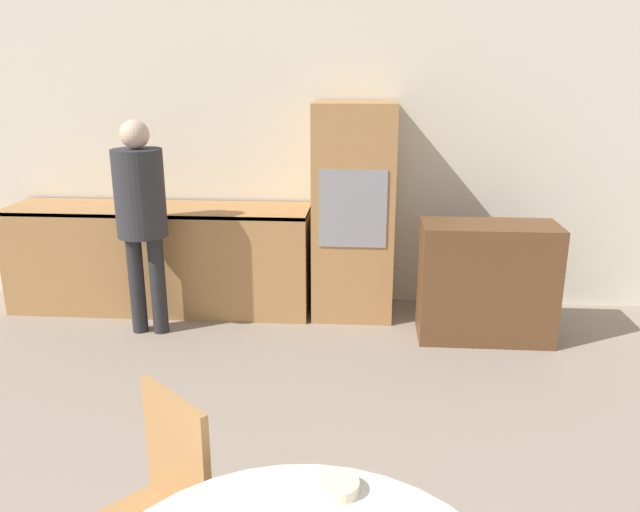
{
  "coord_description": "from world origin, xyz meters",
  "views": [
    {
      "loc": [
        0.25,
        0.15,
        1.98
      ],
      "look_at": [
        0.03,
        3.01,
        1.12
      ],
      "focal_mm": 35.0,
      "sensor_mm": 36.0,
      "label": 1
    }
  ],
  "objects": [
    {
      "name": "wall_back",
      "position": [
        0.0,
        5.43,
        1.3
      ],
      "size": [
        7.17,
        0.05,
        2.6
      ],
      "color": "silver",
      "rests_on": "ground_plane"
    },
    {
      "name": "kitchen_counter",
      "position": [
        -1.47,
        5.08,
        0.46
      ],
      "size": [
        2.52,
        0.6,
        0.88
      ],
      "color": "#AD7A47",
      "rests_on": "ground_plane"
    },
    {
      "name": "oven_unit",
      "position": [
        0.15,
        5.09,
        0.87
      ],
      "size": [
        0.65,
        0.59,
        1.74
      ],
      "color": "#AD7A47",
      "rests_on": "ground_plane"
    },
    {
      "name": "sideboard",
      "position": [
        1.16,
        4.65,
        0.45
      ],
      "size": [
        0.99,
        0.45,
        0.89
      ],
      "color": "brown",
      "rests_on": "ground_plane"
    },
    {
      "name": "chair_far_left",
      "position": [
        -0.45,
        1.91,
        0.52
      ],
      "size": [
        0.56,
        0.56,
        0.93
      ],
      "rotation": [
        0.0,
        0.0,
        5.56
      ],
      "color": "#AD7A47",
      "rests_on": "ground_plane"
    },
    {
      "name": "person_standing",
      "position": [
        -1.42,
        4.56,
        1.0
      ],
      "size": [
        0.37,
        0.37,
        1.63
      ],
      "color": "#262628",
      "rests_on": "ground_plane"
    },
    {
      "name": "bowl_centre",
      "position": [
        0.19,
        1.73,
        0.78
      ],
      "size": [
        0.13,
        0.13,
        0.04
      ],
      "color": "beige",
      "rests_on": "dining_table"
    }
  ]
}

